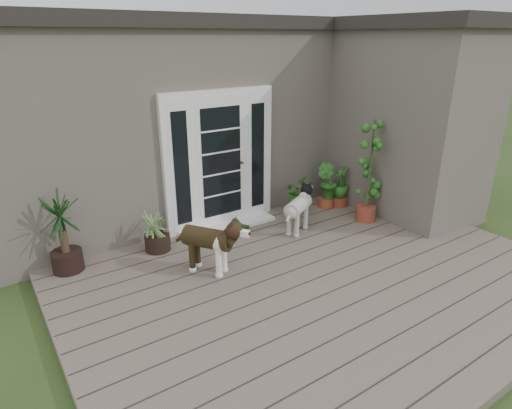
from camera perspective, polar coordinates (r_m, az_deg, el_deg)
deck at (r=5.69m, az=8.62°, el=-9.95°), size 6.20×4.60×0.12m
house_main at (r=8.59m, az=-10.58°, el=11.35°), size 7.40×4.00×3.10m
roof_main at (r=8.46m, az=-11.39°, el=22.40°), size 7.60×4.20×0.20m
house_wing at (r=7.93m, az=19.61°, el=9.67°), size 1.60×2.40×3.10m
roof_wing at (r=7.80m, az=21.20°, el=21.57°), size 1.80×2.60×0.20m
door_unit at (r=6.78m, az=-4.76°, el=5.90°), size 1.90×0.14×2.15m
door_step at (r=6.97m, az=-3.69°, el=-2.80°), size 1.60×0.40×0.05m
brindle_dog at (r=5.58m, az=-6.39°, el=-5.66°), size 0.78×0.91×0.71m
white_dog at (r=6.71m, az=5.57°, el=-1.12°), size 0.83×0.64×0.64m
spider_plant at (r=6.27m, az=-13.04°, el=-3.24°), size 0.76×0.76×0.64m
yucca at (r=6.03m, az=-24.24°, el=-3.44°), size 0.78×0.78×1.08m
herb_a at (r=7.44m, az=5.30°, el=0.88°), size 0.62×0.62×0.56m
herb_b at (r=7.81m, az=9.31°, el=1.72°), size 0.49×0.49×0.57m
herb_c at (r=7.90m, az=11.05°, el=1.88°), size 0.50×0.50×0.58m
sapling at (r=7.16m, az=14.84°, el=4.43°), size 0.56×0.56×1.75m
clog_left at (r=6.90m, az=-1.90°, el=-2.91°), size 0.24×0.29×0.08m
clog_right at (r=6.98m, az=-2.51°, el=-2.56°), size 0.19×0.31×0.09m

